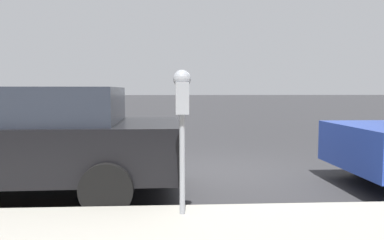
{
  "coord_description": "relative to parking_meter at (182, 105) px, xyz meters",
  "views": [
    {
      "loc": [
        -6.48,
        0.82,
        1.49
      ],
      "look_at": [
        -1.94,
        0.56,
        1.13
      ],
      "focal_mm": 35.0,
      "sensor_mm": 36.0,
      "label": 1
    }
  ],
  "objects": [
    {
      "name": "ground_plane",
      "position": [
        2.51,
        -0.7,
        -1.34
      ],
      "size": [
        220.0,
        220.0,
        0.0
      ],
      "primitive_type": "plane",
      "color": "#2B2B2D"
    },
    {
      "name": "parking_meter",
      "position": [
        0.0,
        0.0,
        0.0
      ],
      "size": [
        0.21,
        0.19,
        1.55
      ],
      "color": "gray",
      "rests_on": "sidewalk"
    },
    {
      "name": "car_black",
      "position": [
        1.36,
        2.33,
        -0.53
      ],
      "size": [
        2.23,
        4.79,
        1.53
      ],
      "rotation": [
        0.0,
        0.0,
        0.02
      ],
      "color": "black",
      "rests_on": "ground_plane"
    }
  ]
}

